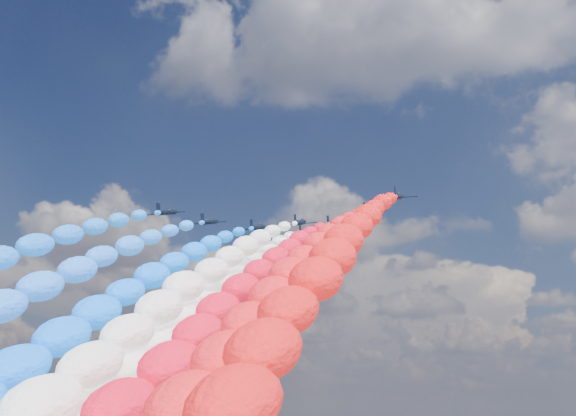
% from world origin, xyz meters
% --- Properties ---
extents(jet_0, '(8.55, 11.38, 5.19)m').
position_xyz_m(jet_0, '(-24.00, -6.91, 104.37)').
color(jet_0, black).
extents(jet_1, '(8.37, 11.26, 5.19)m').
position_xyz_m(jet_1, '(-18.36, 3.51, 104.37)').
color(jet_1, black).
extents(trail_1, '(6.63, 113.26, 54.90)m').
position_xyz_m(trail_1, '(-18.36, -54.20, 79.00)').
color(trail_1, blue).
extents(jet_2, '(8.50, 11.35, 5.19)m').
position_xyz_m(jet_2, '(-9.63, 11.79, 104.37)').
color(jet_2, black).
extents(trail_2, '(6.63, 113.26, 54.90)m').
position_xyz_m(trail_2, '(-9.63, -45.93, 79.00)').
color(trail_2, blue).
extents(jet_3, '(8.18, 11.12, 5.19)m').
position_xyz_m(jet_3, '(1.12, 9.79, 104.37)').
color(jet_3, black).
extents(trail_3, '(6.63, 113.26, 54.90)m').
position_xyz_m(trail_3, '(1.12, -47.92, 79.00)').
color(trail_3, silver).
extents(jet_4, '(8.08, 11.05, 5.19)m').
position_xyz_m(jet_4, '(-0.30, 19.23, 104.37)').
color(jet_4, black).
extents(trail_4, '(6.63, 113.26, 54.90)m').
position_xyz_m(trail_4, '(-0.30, -38.49, 79.00)').
color(trail_4, white).
extents(jet_5, '(8.70, 11.49, 5.19)m').
position_xyz_m(jet_5, '(8.07, 12.93, 104.37)').
color(jet_5, black).
extents(trail_5, '(6.63, 113.26, 54.90)m').
position_xyz_m(trail_5, '(8.07, -44.79, 79.00)').
color(trail_5, red).
extents(jet_6, '(8.62, 11.43, 5.19)m').
position_xyz_m(jet_6, '(17.83, 4.12, 104.37)').
color(jet_6, black).
extents(trail_6, '(6.63, 113.26, 54.90)m').
position_xyz_m(trail_6, '(17.83, -53.59, 79.00)').
color(trail_6, red).
extents(jet_7, '(8.09, 11.05, 5.19)m').
position_xyz_m(jet_7, '(25.48, -5.57, 104.37)').
color(jet_7, black).
extents(trail_7, '(6.63, 113.26, 54.90)m').
position_xyz_m(trail_7, '(25.48, -63.28, 79.00)').
color(trail_7, red).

